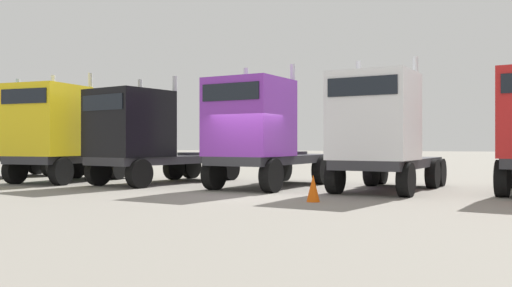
{
  "coord_description": "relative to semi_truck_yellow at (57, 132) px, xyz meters",
  "views": [
    {
      "loc": [
        6.27,
        -15.66,
        1.56
      ],
      "look_at": [
        -0.87,
        3.5,
        1.57
      ],
      "focal_mm": 38.17,
      "sensor_mm": 36.0,
      "label": 1
    }
  ],
  "objects": [
    {
      "name": "semi_truck_black",
      "position": [
        3.8,
        0.28,
        -0.16
      ],
      "size": [
        4.03,
        6.77,
        4.13
      ],
      "rotation": [
        0.0,
        0.0,
        -1.83
      ],
      "color": "#333338",
      "rests_on": "ground"
    },
    {
      "name": "ground",
      "position": [
        8.74,
        -1.88,
        -2.01
      ],
      "size": [
        200.0,
        200.0,
        0.0
      ],
      "primitive_type": "plane",
      "color": "gray"
    },
    {
      "name": "traffic_cone_mid",
      "position": [
        11.36,
        -3.35,
        -1.64
      ],
      "size": [
        0.36,
        0.36,
        0.73
      ],
      "primitive_type": "cone",
      "color": "#F2590C",
      "rests_on": "ground"
    },
    {
      "name": "semi_truck_purple",
      "position": [
        8.55,
        0.18,
        -0.07
      ],
      "size": [
        3.53,
        6.71,
        4.33
      ],
      "rotation": [
        0.0,
        0.0,
        -1.73
      ],
      "color": "#333338",
      "rests_on": "ground"
    },
    {
      "name": "semi_truck_yellow",
      "position": [
        0.0,
        0.0,
        0.0
      ],
      "size": [
        2.56,
        5.88,
        4.44
      ],
      "rotation": [
        0.0,
        0.0,
        -1.57
      ],
      "color": "#333338",
      "rests_on": "ground"
    },
    {
      "name": "semi_truck_white",
      "position": [
        12.67,
        0.05,
        -0.07
      ],
      "size": [
        3.45,
        6.27,
        4.35
      ],
      "rotation": [
        0.0,
        0.0,
        -1.74
      ],
      "color": "#333338",
      "rests_on": "ground"
    }
  ]
}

